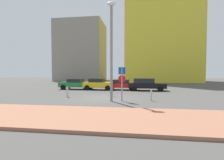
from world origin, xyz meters
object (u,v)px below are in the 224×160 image
at_px(traffic_bollard_mid, 67,92).
at_px(traffic_bollard_near, 151,95).
at_px(parked_car_green, 76,84).
at_px(parking_meter, 112,87).
at_px(street_lamp, 111,44).
at_px(parked_car_yellow, 99,84).
at_px(parked_car_red, 121,84).
at_px(parking_sign_post, 122,80).
at_px(parked_car_black, 146,84).

bearing_deg(traffic_bollard_mid, traffic_bollard_near, -7.84).
distance_m(parked_car_green, parking_meter, 8.17).
height_order(parked_car_green, street_lamp, street_lamp).
bearing_deg(traffic_bollard_near, parked_car_yellow, 127.37).
height_order(parked_car_red, parking_sign_post, parking_sign_post).
bearing_deg(parked_car_green, parking_sign_post, -51.17).
height_order(parked_car_yellow, parked_car_black, parked_car_black).
distance_m(parked_car_red, parked_car_black, 3.19).
bearing_deg(parking_sign_post, street_lamp, -160.87).
relative_size(parked_car_yellow, parked_car_red, 0.96).
relative_size(parked_car_yellow, parked_car_black, 0.88).
distance_m(parked_car_black, parking_meter, 6.55).
relative_size(parking_sign_post, street_lamp, 0.35).
bearing_deg(parking_meter, street_lamp, -82.06).
bearing_deg(parking_meter, traffic_bollard_near, -31.85).
distance_m(parked_car_black, traffic_bollard_mid, 10.00).
height_order(parked_car_red, street_lamp, street_lamp).
height_order(parked_car_black, parking_sign_post, parking_sign_post).
xyz_separation_m(parking_sign_post, traffic_bollard_mid, (-5.08, 1.44, -1.21)).
xyz_separation_m(parking_sign_post, traffic_bollard_near, (2.28, 0.42, -1.24)).
bearing_deg(parked_car_yellow, parked_car_black, -2.06).
relative_size(parking_meter, traffic_bollard_near, 1.54).
bearing_deg(street_lamp, parked_car_green, 124.61).
height_order(parked_car_yellow, traffic_bollard_near, parked_car_yellow).
height_order(street_lamp, traffic_bollard_near, street_lamp).
height_order(parking_sign_post, parking_meter, parking_sign_post).
bearing_deg(parking_sign_post, parked_car_black, 73.48).
relative_size(parking_meter, traffic_bollard_mid, 1.42).
height_order(parked_car_green, parking_meter, parked_car_green).
xyz_separation_m(street_lamp, traffic_bollard_mid, (-4.30, 1.71, -3.96)).
xyz_separation_m(parked_car_black, street_lamp, (-3.18, -8.34, 3.62)).
relative_size(parked_car_yellow, traffic_bollard_near, 4.69).
distance_m(parking_sign_post, traffic_bollard_mid, 5.42).
relative_size(parking_sign_post, traffic_bollard_near, 3.12).
relative_size(street_lamp, traffic_bollard_mid, 8.19).
relative_size(parked_car_red, parking_meter, 3.17).
relative_size(parked_car_green, parked_car_yellow, 1.13).
bearing_deg(traffic_bollard_mid, parked_car_red, 58.83).
relative_size(parked_car_yellow, parking_meter, 3.04).
height_order(parked_car_green, traffic_bollard_near, parked_car_green).
xyz_separation_m(parked_car_black, traffic_bollard_near, (-0.11, -7.64, -0.37)).
bearing_deg(parked_car_yellow, parked_car_red, 5.93).
bearing_deg(parking_meter, traffic_bollard_mid, -163.72).
bearing_deg(traffic_bollard_near, street_lamp, -167.20).
relative_size(parked_car_green, traffic_bollard_near, 5.32).
bearing_deg(parked_car_red, parked_car_yellow, -174.07).
height_order(parked_car_yellow, parking_meter, parked_car_yellow).
xyz_separation_m(parked_car_yellow, parked_car_black, (6.12, -0.22, 0.04)).
xyz_separation_m(parked_car_green, parked_car_black, (9.22, -0.41, 0.07)).
xyz_separation_m(parked_car_yellow, traffic_bollard_near, (6.01, -7.86, -0.34)).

